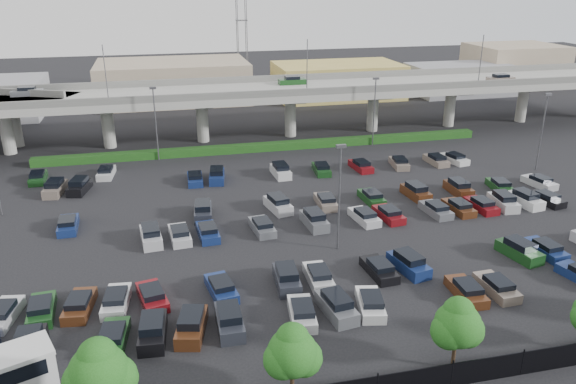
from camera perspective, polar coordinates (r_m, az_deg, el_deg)
The scene contains 9 objects.
ground at distance 60.83m, azimuth 2.71°, elevation -2.43°, with size 280.00×280.00×0.00m, color black.
overpass at distance 88.61m, azimuth -3.08°, elevation 9.86°, with size 150.00×13.00×15.80m.
hedge at distance 83.51m, azimuth -1.98°, elevation 4.63°, with size 66.00×1.60×1.10m, color #113B13.
fence at distance 37.98m, azimuth 14.84°, elevation -17.78°, with size 70.00×0.10×2.00m.
tree_row at distance 37.79m, azimuth 15.22°, elevation -13.12°, with size 65.07×3.66×5.94m.
parked_cars at distance 56.10m, azimuth 4.47°, elevation -3.90°, with size 63.02×41.64×1.67m.
light_poles at distance 59.51m, azimuth -1.54°, elevation 3.47°, with size 66.90×48.38×10.30m.
distant_buildings at distance 120.44m, azimuth 0.34°, elevation 11.35°, with size 138.00×24.00×9.00m.
comm_tower at distance 129.30m, azimuth -4.76°, elevation 17.26°, with size 2.40×2.40×30.00m.
Camera 1 is at (-15.60, -53.51, 24.36)m, focal length 35.00 mm.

